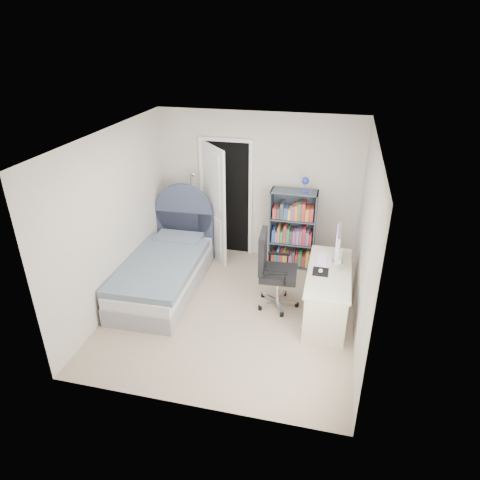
% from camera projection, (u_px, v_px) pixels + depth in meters
% --- Properties ---
extents(room_shell, '(3.50, 3.70, 2.60)m').
position_uv_depth(room_shell, '(232.00, 232.00, 5.63)').
color(room_shell, gray).
rests_on(room_shell, ground).
extents(door, '(0.92, 0.64, 2.06)m').
position_uv_depth(door, '(218.00, 201.00, 7.23)').
color(door, black).
rests_on(door, ground).
extents(bed, '(1.10, 2.23, 1.36)m').
position_uv_depth(bed, '(165.00, 269.00, 6.63)').
color(bed, gray).
rests_on(bed, ground).
extents(nightstand, '(0.36, 0.36, 0.54)m').
position_uv_depth(nightstand, '(186.00, 232.00, 7.71)').
color(nightstand, tan).
rests_on(nightstand, ground).
extents(floor_lamp, '(0.21, 0.21, 1.49)m').
position_uv_depth(floor_lamp, '(194.00, 219.00, 7.59)').
color(floor_lamp, silver).
rests_on(floor_lamp, ground).
extents(bookcase, '(0.75, 0.32, 1.59)m').
position_uv_depth(bookcase, '(293.00, 232.00, 7.10)').
color(bookcase, '#3D4853').
rests_on(bookcase, ground).
extents(desk, '(0.58, 1.45, 1.19)m').
position_uv_depth(desk, '(327.00, 290.00, 5.94)').
color(desk, beige).
rests_on(desk, ground).
extents(office_chair, '(0.61, 0.62, 1.17)m').
position_uv_depth(office_chair, '(272.00, 266.00, 6.03)').
color(office_chair, silver).
rests_on(office_chair, ground).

